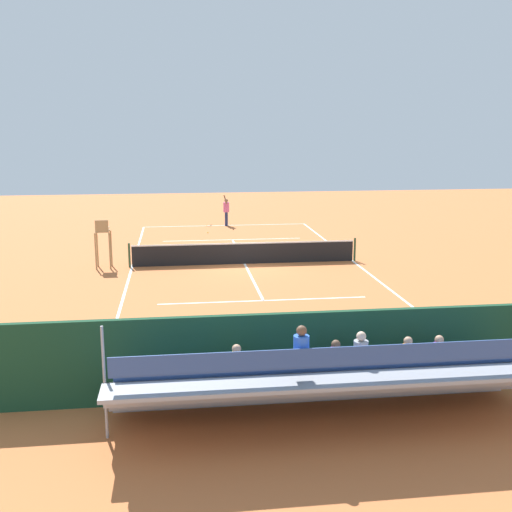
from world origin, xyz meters
TOP-DOWN VIEW (x-y plane):
  - ground_plane at (0.00, 0.00)m, footprint 60.00×60.00m
  - court_line_markings at (0.00, -0.04)m, footprint 10.10×22.20m
  - tennis_net at (0.00, 0.00)m, footprint 10.30×0.10m
  - backdrop_wall at (0.00, 14.00)m, footprint 18.00×0.16m
  - bleacher_stand at (-0.07, 15.30)m, footprint 9.06×2.40m
  - umpire_chair at (6.20, 0.01)m, footprint 0.67×0.67m
  - courtside_bench at (-2.53, 13.27)m, footprint 1.80×0.40m
  - equipment_bag at (-0.38, 13.40)m, footprint 0.90×0.36m
  - tennis_player at (-0.08, -10.94)m, footprint 0.45×0.56m
  - tennis_racket at (1.02, -10.91)m, footprint 0.45×0.56m
  - tennis_ball_near at (1.21, -8.32)m, footprint 0.07×0.07m

SIDE VIEW (x-z plane):
  - ground_plane at x=0.00m, z-range 0.00..0.00m
  - court_line_markings at x=0.00m, z-range 0.00..0.01m
  - tennis_racket at x=1.02m, z-range 0.00..0.03m
  - tennis_ball_near at x=1.21m, z-range 0.00..0.07m
  - equipment_bag at x=-0.38m, z-range 0.00..0.36m
  - tennis_net at x=0.00m, z-range -0.03..1.04m
  - courtside_bench at x=-2.53m, z-range 0.09..1.02m
  - bleacher_stand at x=-0.07m, z-range -0.33..2.15m
  - backdrop_wall at x=0.00m, z-range 0.00..2.00m
  - tennis_player at x=-0.08m, z-range 0.05..1.98m
  - umpire_chair at x=6.20m, z-range 0.24..2.38m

